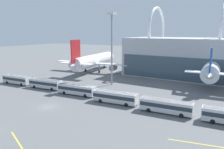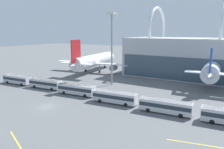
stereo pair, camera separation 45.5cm
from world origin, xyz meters
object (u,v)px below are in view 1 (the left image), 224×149
Objects in this scene: airliner_at_gate_near at (93,61)px; shuttle_bus_1 at (46,83)px; shuttle_bus_0 at (17,79)px; shuttle_bus_2 at (77,89)px; airliner_at_gate_far at (213,67)px; shuttle_bus_3 at (115,97)px; shuttle_bus_4 at (166,106)px; floodlight_mast at (112,37)px.

shuttle_bus_1 is at bearing -179.83° from airliner_at_gate_near.
shuttle_bus_0 is 0.99× the size of shuttle_bus_2.
shuttle_bus_0 is 27.29m from shuttle_bus_2.
airliner_at_gate_far is (50.34, 5.12, 0.46)m from airliner_at_gate_near.
shuttle_bus_2 is 1.00× the size of shuttle_bus_3.
airliner_at_gate_near is 50.60m from airliner_at_gate_far.
shuttle_bus_0 is 1.00× the size of shuttle_bus_1.
shuttle_bus_4 is (27.28, -0.64, 0.00)m from shuttle_bus_2.
airliner_at_gate_far is at bearing 33.82° from shuttle_bus_1.
airliner_at_gate_near is 3.18× the size of shuttle_bus_1.
shuttle_bus_0 is at bearing 175.29° from shuttle_bus_4.
floodlight_mast is at bearing 141.23° from shuttle_bus_4.
airliner_at_gate_near is at bearing 127.30° from shuttle_bus_3.
shuttle_bus_3 is 13.64m from shuttle_bus_4.
shuttle_bus_4 is at bearing -33.98° from floodlight_mast.
shuttle_bus_0 is 54.55m from shuttle_bus_4.
shuttle_bus_4 is (45.63, -33.89, -3.45)m from airliner_at_gate_near.
floodlight_mast reaches higher than shuttle_bus_1.
airliner_at_gate_far is 59.58m from shuttle_bus_1.
shuttle_bus_4 is at bearing -5.71° from shuttle_bus_3.
shuttle_bus_0 is at bearing 178.05° from shuttle_bus_1.
shuttle_bus_1 is (13.64, 0.98, 0.00)m from shuttle_bus_0.
shuttle_bus_1 is 40.92m from shuttle_bus_4.
airliner_at_gate_far reaches higher than shuttle_bus_0.
airliner_at_gate_far is 3.54× the size of shuttle_bus_4.
floodlight_mast is (-25.08, 16.90, 14.95)m from shuttle_bus_4.
floodlight_mast is (-11.45, 16.97, 14.95)m from shuttle_bus_3.
shuttle_bus_4 is at bearing -134.57° from airliner_at_gate_near.
shuttle_bus_4 is (54.55, 0.08, 0.00)m from shuttle_bus_0.
shuttle_bus_1 is 27.03m from floodlight_mast.
floodlight_mast is (2.19, 16.26, 14.95)m from shuttle_bus_2.
shuttle_bus_2 is at bearing -97.68° from floodlight_mast.
shuttle_bus_0 is (-59.26, -39.09, -3.91)m from airliner_at_gate_far.
shuttle_bus_1 is at bearing 125.77° from airliner_at_gate_far.
shuttle_bus_1 is 1.00× the size of shuttle_bus_3.
shuttle_bus_3 is at bearing 150.74° from airliner_at_gate_far.
airliner_at_gate_near is 3.19× the size of shuttle_bus_4.
shuttle_bus_4 is at bearing -4.03° from shuttle_bus_0.
airliner_at_gate_far reaches higher than shuttle_bus_1.
airliner_at_gate_far is 3.55× the size of shuttle_bus_0.
shuttle_bus_3 is at bearing 175.48° from shuttle_bus_4.
airliner_at_gate_near is 3.20× the size of shuttle_bus_0.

